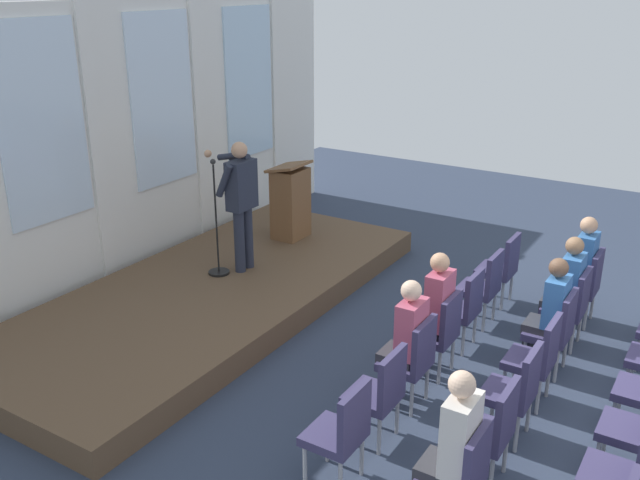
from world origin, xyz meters
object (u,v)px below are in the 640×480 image
object	(u,v)px
audience_r0_c2	(406,336)
audience_r0_c3	(434,308)
lectern	(290,202)
chair_r0_c6	(502,265)
chair_r0_c1	(380,390)
chair_r0_c5	(484,284)
chair_r0_c2	(412,357)
chair_r1_c6	(585,283)
chair_r0_c0	(342,429)
chair_r1_c5	(571,303)
chair_r1_c2	(516,388)
chair_r2_c2	(639,424)
chair_r2_c1	(624,470)
chair_r0_c3	(440,329)
speaker	(241,197)
chair_r1_c0	(461,473)
mic_stand	(218,250)
chair_r1_c3	(538,355)
audience_r1_c4	(550,309)
audience_r1_c0	(453,444)
chair_r1_c1	(491,427)
audience_r1_c6	(581,265)
chair_r1_c4	(556,327)
chair_r0_c4	(464,305)
audience_r1_c5	(566,286)

from	to	relation	value
audience_r0_c2	audience_r0_c3	bearing A→B (deg)	-0.20
lectern	chair_r0_c6	xyz separation A→B (m)	(0.04, -3.24, -0.32)
chair_r0_c1	chair_r0_c5	distance (m)	2.71
chair_r0_c2	chair_r1_c6	size ratio (longest dim) A/B	1.00
chair_r0_c0	chair_r1_c5	bearing A→B (deg)	-16.75
lectern	chair_r1_c2	size ratio (longest dim) A/B	1.23
chair_r0_c5	chair_r2_c2	distance (m)	2.88
chair_r0_c6	chair_r2_c1	world-z (taller)	same
lectern	chair_r0_c0	world-z (taller)	lectern
chair_r0_c3	chair_r0_c5	xyz separation A→B (m)	(1.36, 0.00, 0.00)
lectern	speaker	bearing A→B (deg)	-173.54
chair_r1_c0	mic_stand	bearing A→B (deg)	61.11
chair_r0_c6	chair_r1_c3	bearing A→B (deg)	-153.35
audience_r1_c4	chair_r0_c3	bearing A→B (deg)	125.85
chair_r0_c5	chair_r1_c5	distance (m)	1.02
chair_r0_c6	audience_r1_c0	world-z (taller)	audience_r1_c0
chair_r0_c2	chair_r1_c1	distance (m)	1.23
audience_r1_c4	audience_r1_c6	distance (m)	1.36
chair_r1_c3	chair_r1_c6	xyz separation A→B (m)	(2.03, 0.00, 0.00)
chair_r1_c6	audience_r1_c6	world-z (taller)	audience_r1_c6
chair_r0_c0	chair_r1_c5	xyz separation A→B (m)	(3.39, -1.02, 0.00)
chair_r0_c1	chair_r1_c6	world-z (taller)	same
chair_r1_c4	chair_r1_c6	distance (m)	1.36
audience_r0_c2	chair_r2_c1	distance (m)	2.24
chair_r1_c5	audience_r1_c6	bearing A→B (deg)	6.67
chair_r0_c6	chair_r1_c1	size ratio (longest dim) A/B	1.00
chair_r0_c3	chair_r1_c1	xyz separation A→B (m)	(-1.36, -1.02, 0.00)
chair_r1_c1	chair_r1_c6	distance (m)	3.39
chair_r0_c4	chair_r0_c5	bearing A→B (deg)	0.00
chair_r0_c1	chair_r0_c4	world-z (taller)	same
chair_r0_c4	chair_r1_c4	bearing A→B (deg)	-90.00
speaker	chair_r1_c5	bearing A→B (deg)	-79.95
chair_r0_c3	chair_r0_c4	bearing A→B (deg)	0.00
chair_r0_c4	chair_r2_c1	size ratio (longest dim) A/B	1.00
audience_r1_c0	chair_r1_c6	world-z (taller)	audience_r1_c0
chair_r0_c2	chair_r0_c5	distance (m)	2.03
lectern	chair_r1_c1	world-z (taller)	lectern
audience_r1_c4	speaker	bearing A→B (deg)	90.70
audience_r1_c0	chair_r1_c2	bearing A→B (deg)	-3.29
audience_r0_c3	chair_r0_c5	bearing A→B (deg)	-3.31
mic_stand	audience_r1_c0	xyz separation A→B (m)	(-2.36, -4.20, 0.13)
audience_r1_c6	chair_r2_c1	xyz separation A→B (m)	(-3.39, -1.10, -0.22)
audience_r0_c3	chair_r0_c6	xyz separation A→B (m)	(2.03, -0.08, -0.23)
audience_r1_c0	chair_r1_c2	xyz separation A→B (m)	(1.36, -0.08, -0.23)
mic_stand	chair_r0_c5	world-z (taller)	mic_stand
audience_r1_c5	chair_r2_c2	xyz separation A→B (m)	(-2.03, -1.10, -0.20)
mic_stand	chair_r2_c1	xyz separation A→B (m)	(-1.69, -5.30, -0.10)
chair_r0_c0	chair_r0_c6	size ratio (longest dim) A/B	1.00
chair_r0_c1	chair_r1_c4	world-z (taller)	same
speaker	chair_r0_c1	xyz separation A→B (m)	(-1.98, -3.08, -0.78)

